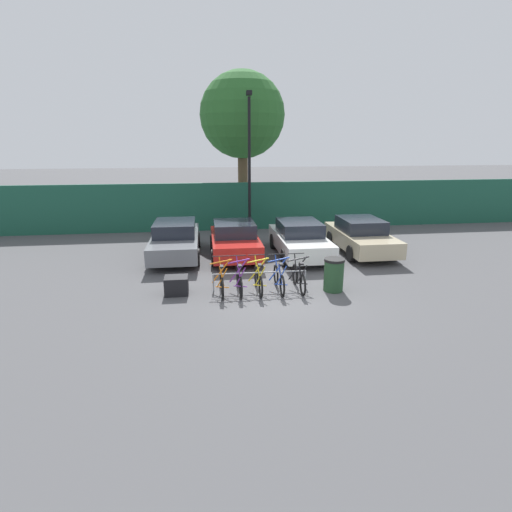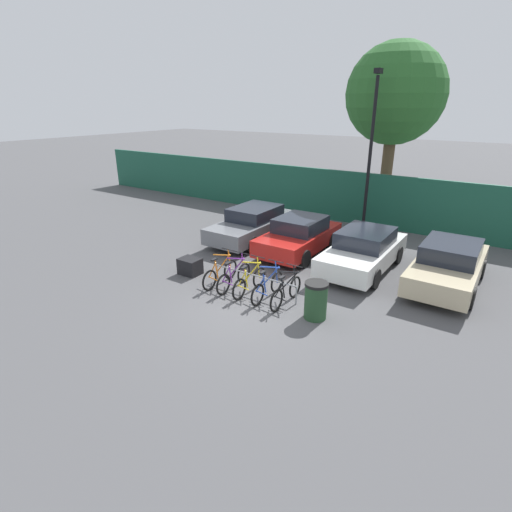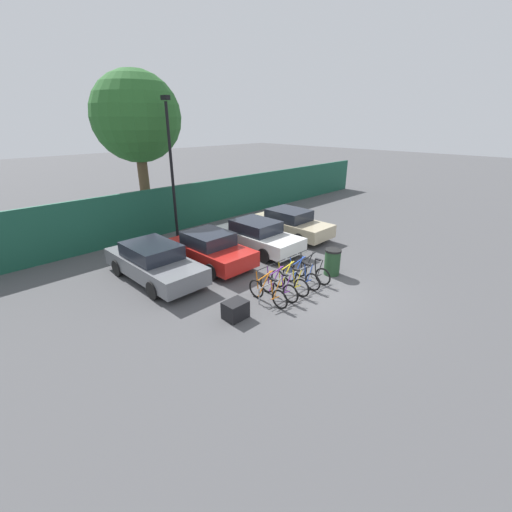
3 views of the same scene
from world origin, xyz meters
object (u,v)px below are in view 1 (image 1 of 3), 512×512
Objects in this scene: bicycle_purple at (239,280)px; cargo_crate at (177,285)px; bicycle_blue at (279,279)px; car_white at (300,239)px; bicycle_yellow at (258,280)px; bicycle_black at (299,278)px; car_beige at (361,236)px; lamp_post at (249,158)px; car_red at (235,240)px; tree_behind_hoarding at (242,116)px; bicycle_orange at (222,281)px; trash_bin at (334,275)px; bike_rack at (260,275)px; car_grey at (175,239)px.

cargo_crate is (-1.90, 0.07, -0.10)m from bicycle_purple.
car_white is (1.52, 3.71, 0.31)m from bicycle_blue.
bicycle_yellow is 1.00× the size of bicycle_blue.
bicycle_blue is (0.64, 0.00, 0.00)m from bicycle_yellow.
bicycle_black is at bearing -1.13° from cargo_crate.
lamp_post is (-4.16, 4.04, 3.00)m from car_beige.
car_beige is at bearing 0.50° from car_red.
car_beige is (5.40, 3.94, 0.31)m from bicycle_purple.
car_white reaches higher than bicycle_purple.
tree_behind_hoarding is (-0.67, 10.77, 5.35)m from bicycle_black.
car_white is at bearing 44.54° from bicycle_orange.
car_beige is 0.54× the size of tree_behind_hoarding.
car_beige is at bearing 29.69° from bicycle_orange.
trash_bin is (2.73, -4.13, -0.17)m from car_red.
car_red is (-1.07, 3.89, 0.31)m from bicycle_blue.
car_grey is at bearing 124.41° from bike_rack.
bike_rack is 0.68m from bicycle_purple.
cargo_crate is (-2.48, 0.07, -0.10)m from bicycle_yellow.
car_white is at bearing 92.01° from trash_bin.
bicycle_orange is at bearing -69.09° from car_grey.
car_red is at bearing 111.62° from bicycle_black.
car_grey reaches higher than cargo_crate.
tree_behind_hoarding is (1.02, 6.88, 5.04)m from car_red.
bicycle_black is 5.31m from car_beige.
lamp_post reaches higher than car_grey.
bicycle_orange is at bearing -176.71° from bicycle_yellow.
bike_rack is at bearing 3.20° from bicycle_orange.
trash_bin is at bearing -1.16° from bicycle_purple.
car_grey reaches higher than bicycle_blue.
bike_rack is at bearing 161.59° from bicycle_blue.
car_grey is at bearing 120.50° from bicycle_purple.
lamp_post reaches higher than car_red.
tree_behind_hoarding is (0.53, 10.63, 5.25)m from bike_rack.
tree_behind_hoarding reaches higher than bicycle_blue.
cargo_crate is (0.28, -4.21, -0.42)m from car_grey.
bike_rack is at bearing 67.64° from bicycle_yellow.
bicycle_purple is at bearing -167.28° from bike_rack.
lamp_post is at bearing 92.63° from bicycle_black.
bicycle_black reaches higher than bike_rack.
bicycle_yellow and bicycle_blue have the same top height.
car_red is at bearing -98.44° from tree_behind_hoarding.
car_beige is 6.53m from lamp_post.
bicycle_orange is 1.12m from bicycle_yellow.
bicycle_purple reaches higher than cargo_crate.
bicycle_black is 1.66× the size of trash_bin.
bicycle_purple is at bearing -98.78° from lamp_post.
trash_bin is at bearing -12.10° from bicycle_blue.
car_grey is at bearing 177.38° from car_beige.
bicycle_black reaches higher than cargo_crate.
bicycle_orange is 3.97m from car_red.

